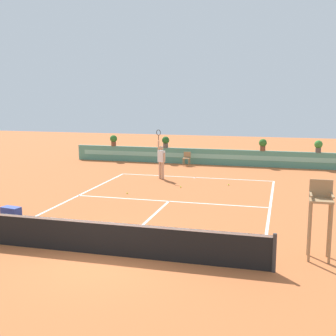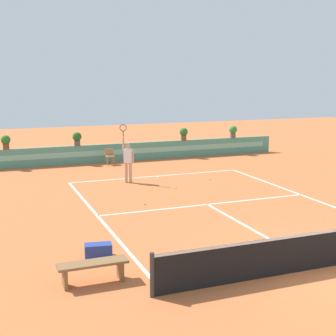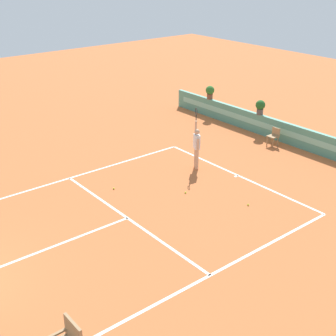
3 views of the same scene
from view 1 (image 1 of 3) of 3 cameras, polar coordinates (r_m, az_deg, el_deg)
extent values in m
plane|color=#BC6033|center=(17.78, -0.23, -4.68)|extent=(60.00, 60.00, 0.00)
cube|color=white|center=(23.38, 3.56, -1.23)|extent=(8.22, 0.10, 0.01)
cube|color=white|center=(18.15, 0.10, -4.37)|extent=(8.22, 0.10, 0.01)
cube|color=white|center=(15.19, -3.02, -7.17)|extent=(0.10, 6.40, 0.01)
cube|color=white|center=(19.19, -12.23, -3.83)|extent=(0.10, 11.89, 0.01)
cube|color=white|center=(17.15, 13.16, -5.46)|extent=(0.10, 11.89, 0.01)
cube|color=white|center=(23.29, 3.51, -1.28)|extent=(0.10, 0.20, 0.01)
cylinder|color=#333333|center=(11.32, 13.74, -10.75)|extent=(0.10, 0.10, 1.00)
cube|color=black|center=(12.19, -7.73, -9.19)|extent=(8.82, 0.02, 0.95)
cube|color=white|center=(12.06, -7.78, -7.18)|extent=(8.82, 0.03, 0.06)
cube|color=#4C8E7A|center=(27.67, 5.42, 1.47)|extent=(18.00, 0.20, 1.00)
cube|color=#7ABCA8|center=(27.56, 5.38, 1.54)|extent=(17.10, 0.01, 0.28)
cylinder|color=#99754C|center=(12.14, 18.07, -8.05)|extent=(0.07, 0.07, 1.60)
cylinder|color=#99754C|center=(12.18, 20.49, -8.13)|extent=(0.07, 0.07, 1.60)
cylinder|color=#99754C|center=(12.63, 17.95, -7.37)|extent=(0.07, 0.07, 1.60)
cylinder|color=#99754C|center=(12.67, 20.27, -7.44)|extent=(0.07, 0.07, 1.60)
cube|color=#99754C|center=(12.19, 19.41, -4.01)|extent=(0.60, 0.60, 0.06)
cube|color=#99754C|center=(12.39, 19.39, -2.51)|extent=(0.60, 0.06, 0.48)
cube|color=#99754C|center=(12.14, 18.18, -3.27)|extent=(0.06, 0.60, 0.04)
cube|color=#99754C|center=(12.18, 20.72, -3.37)|extent=(0.06, 0.60, 0.04)
cylinder|color=#99754C|center=(27.05, 1.98, 0.73)|extent=(0.05, 0.05, 0.45)
cylinder|color=#99754C|center=(26.97, 2.71, 0.70)|extent=(0.05, 0.05, 0.45)
cylinder|color=#99754C|center=(27.39, 2.15, 0.84)|extent=(0.05, 0.05, 0.45)
cylinder|color=#99754C|center=(27.31, 2.87, 0.81)|extent=(0.05, 0.05, 0.45)
cube|color=#99754C|center=(27.14, 2.43, 1.28)|extent=(0.44, 0.44, 0.04)
cube|color=#99754C|center=(27.31, 2.52, 1.75)|extent=(0.44, 0.04, 0.36)
cube|color=navy|center=(16.88, -19.84, -5.41)|extent=(0.75, 0.47, 0.36)
cylinder|color=tan|center=(22.81, -0.69, -0.35)|extent=(0.14, 0.14, 0.90)
cylinder|color=tan|center=(22.95, -1.05, -0.29)|extent=(0.14, 0.14, 0.90)
cube|color=white|center=(22.76, -0.88, 1.54)|extent=(0.42, 0.36, 0.60)
sphere|color=tan|center=(22.71, -0.88, 2.62)|extent=(0.22, 0.22, 0.22)
cylinder|color=tan|center=(22.83, -1.24, 2.96)|extent=(0.09, 0.09, 0.55)
cylinder|color=black|center=(22.79, -1.25, 4.01)|extent=(0.04, 0.04, 0.24)
torus|color=#262626|center=(22.76, -1.25, 4.66)|extent=(0.29, 0.17, 0.31)
cylinder|color=tan|center=(22.62, -0.48, 1.36)|extent=(0.09, 0.09, 0.50)
sphere|color=#CCE033|center=(19.57, -5.36, -3.30)|extent=(0.07, 0.07, 0.07)
sphere|color=#CCE033|center=(20.80, 1.67, -2.49)|extent=(0.07, 0.07, 0.07)
sphere|color=#CCE033|center=(21.52, 7.94, -2.17)|extent=(0.07, 0.07, 0.07)
cylinder|color=brown|center=(29.35, -7.13, 3.16)|extent=(0.32, 0.32, 0.28)
sphere|color=#2D6B28|center=(29.31, -7.14, 3.83)|extent=(0.48, 0.48, 0.48)
cylinder|color=#514C47|center=(27.29, 19.06, 2.23)|extent=(0.32, 0.32, 0.28)
sphere|color=#387F33|center=(27.25, 19.10, 2.94)|extent=(0.48, 0.48, 0.48)
cylinder|color=brown|center=(27.24, 12.29, 2.52)|extent=(0.32, 0.32, 0.28)
sphere|color=#2D6B28|center=(27.20, 12.31, 3.24)|extent=(0.48, 0.48, 0.48)
cylinder|color=#514C47|center=(28.20, -0.31, 2.97)|extent=(0.32, 0.32, 0.28)
sphere|color=#235B23|center=(28.16, -0.31, 3.67)|extent=(0.48, 0.48, 0.48)
camera|label=2|loc=(12.20, -68.21, 4.87)|focal=51.64mm
camera|label=3|loc=(12.41, 56.59, 23.62)|focal=50.79mm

